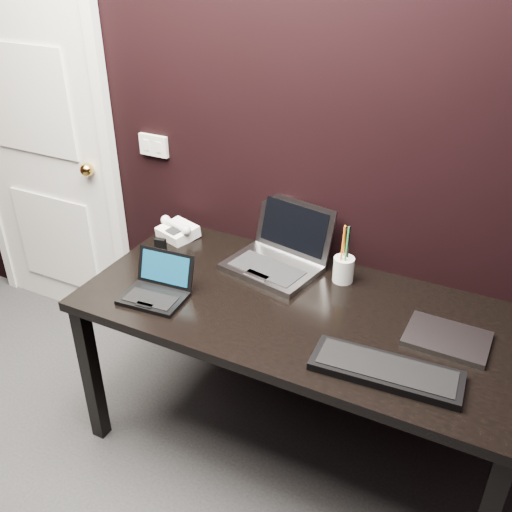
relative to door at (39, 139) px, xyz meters
The scene contains 11 objects.
wall_back 1.37m from the door, ahead, with size 4.00×4.00×0.00m, color black.
door is the anchor object (origin of this frame).
wall_switch 0.73m from the door, ahead, with size 0.15×0.02×0.10m.
desk 1.73m from the door, 12.82° to the right, with size 1.70×0.80×0.74m.
netbook 1.28m from the door, 26.73° to the right, with size 0.26×0.24×0.16m.
silver_laptop 1.48m from the door, ahead, with size 0.43×0.40×0.26m.
ext_keyboard 2.16m from the door, 16.28° to the right, with size 0.50×0.20×0.03m.
closed_laptop 2.24m from the door, ahead, with size 0.29×0.21×0.02m.
desk_phone 0.96m from the door, ahead, with size 0.20×0.19×0.10m.
mobile_phone 1.06m from the door, 18.48° to the right, with size 0.06×0.06×0.10m.
pen_cup 1.76m from the door, ahead, with size 0.11×0.11×0.25m.
Camera 1 is at (0.97, -0.28, 2.01)m, focal length 40.00 mm.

